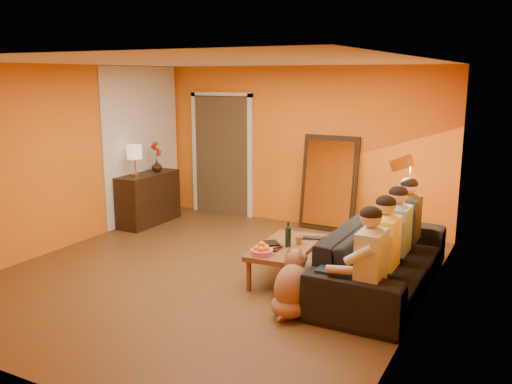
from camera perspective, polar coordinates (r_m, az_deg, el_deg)
The scene contains 27 objects.
room_shell at distance 6.85m, azimuth -3.10°, elevation 2.54°, with size 5.00×5.50×2.60m.
white_accent at distance 9.40m, azimuth -11.86°, elevation 4.92°, with size 0.02×1.90×2.58m, color white.
doorway_recess at distance 9.74m, azimuth -3.24°, elevation 3.93°, with size 1.06×0.30×2.10m, color #3F2D19.
door_jamb_left at distance 9.94m, azimuth -6.42°, elevation 4.04°, with size 0.08×0.06×2.20m, color white.
door_jamb_right at distance 9.35m, azimuth -0.62°, elevation 3.61°, with size 0.08×0.06×2.20m, color white.
door_header at distance 9.54m, azimuth -3.69°, elevation 10.21°, with size 1.22×0.06×0.08m, color white.
mirror_frame at distance 8.73m, azimuth 7.71°, elevation 0.94°, with size 0.92×0.06×1.52m, color black.
mirror_glass at distance 8.70m, azimuth 7.61°, elevation 0.90°, with size 0.78×0.02×1.36m, color white.
sideboard at distance 9.24m, azimuth -11.24°, elevation -0.68°, with size 0.44×1.18×0.85m, color black.
table_lamp at distance 8.89m, azimuth -12.63°, elevation 3.21°, with size 0.24×0.24×0.51m, color beige, non-canonical shape.
sofa at distance 6.47m, azimuth 13.24°, elevation -6.84°, with size 1.00×2.56×0.75m, color black.
coffee_table at distance 6.71m, azimuth 3.15°, elevation -7.31°, with size 0.62×1.22×0.42m, color brown, non-canonical shape.
floor_lamp at distance 7.06m, azimuth 15.74°, elevation -2.43°, with size 0.30×0.24×1.44m, color #B77B35, non-canonical shape.
dog at distance 5.68m, azimuth 3.85°, elevation -9.52°, with size 0.38×0.59×0.70m, color #9D6547, non-canonical shape.
person_far_left at distance 5.45m, azimuth 11.97°, elevation -7.79°, with size 0.70×0.44×1.22m, color beige, non-canonical shape.
person_mid_left at distance 5.95m, azimuth 13.45°, elevation -6.13°, with size 0.70×0.44×1.22m, color #F9DE53, non-canonical shape.
person_mid_right at distance 6.46m, azimuth 14.69°, elevation -4.73°, with size 0.70×0.44×1.22m, color #7EA4C3, non-canonical shape.
person_far_right at distance 6.98m, azimuth 15.74°, elevation -3.53°, with size 0.70×0.44×1.22m, color #323237, non-canonical shape.
fruit_bowl at distance 6.27m, azimuth 0.62°, elevation -5.89°, with size 0.26×0.26×0.16m, color #ED538E, non-canonical shape.
wine_bottle at distance 6.53m, azimuth 3.40°, elevation -4.49°, with size 0.07×0.07×0.31m, color black.
tumbler at distance 6.69m, azimuth 4.54°, elevation -5.08°, with size 0.10×0.10×0.09m, color #B27F3F.
laptop at distance 6.88m, azimuth 5.76°, elevation -4.91°, with size 0.29×0.19×0.02m, color black.
book_lower at distance 6.54m, azimuth 1.00°, elevation -5.76°, with size 0.19×0.25×0.02m, color black.
book_mid at distance 6.54m, azimuth 1.11°, elevation -5.58°, with size 0.16×0.22×0.02m, color #9D2612.
book_upper at distance 6.52m, azimuth 0.96°, elevation -5.46°, with size 0.16×0.22×0.02m, color black.
vase at distance 9.33m, azimuth -10.41°, elevation 2.71°, with size 0.18×0.18×0.18m, color black.
flowers at distance 9.29m, azimuth -10.47°, elevation 4.43°, with size 0.17×0.17×0.51m, color #9D2612, non-canonical shape.
Camera 1 is at (3.47, -5.42, 2.45)m, focal length 38.00 mm.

